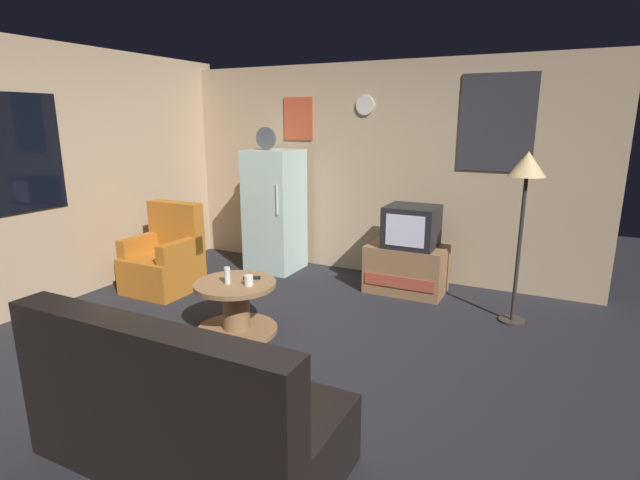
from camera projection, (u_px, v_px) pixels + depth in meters
ground_plane at (265, 351)px, 4.01m from camera, size 12.00×12.00×0.00m
wall_with_art at (374, 170)px, 5.83m from camera, size 5.20×0.12×2.51m
wall_left_with_window at (43, 177)px, 4.80m from camera, size 0.12×5.20×2.60m
fridge at (275, 211)px, 6.04m from camera, size 0.60×0.62×1.77m
tv_stand at (406, 269)px, 5.34m from camera, size 0.84×0.53×0.52m
crt_tv at (412, 226)px, 5.21m from camera, size 0.54×0.51×0.44m
standing_lamp at (526, 178)px, 4.27m from camera, size 0.32×0.32×1.59m
coffee_table at (236, 307)px, 4.31m from camera, size 0.72×0.72×0.47m
wine_glass at (227, 275)px, 4.20m from camera, size 0.05×0.05×0.15m
mug_ceramic_white at (249, 280)px, 4.16m from camera, size 0.08×0.08×0.09m
remote_control at (252, 278)px, 4.34m from camera, size 0.15×0.11×0.02m
armchair at (165, 260)px, 5.40m from camera, size 0.68×0.68×0.96m
couch at (183, 413)px, 2.63m from camera, size 1.70×0.80×0.92m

